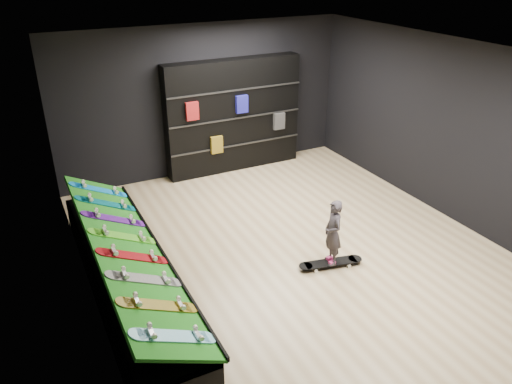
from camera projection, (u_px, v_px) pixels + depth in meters
name	position (u px, v px, depth m)	size (l,w,h in m)	color
floor	(290.00, 247.00, 7.88)	(6.00, 7.00, 0.01)	tan
ceiling	(297.00, 54.00, 6.56)	(6.00, 7.00, 0.01)	white
wall_back	(204.00, 100.00, 10.02)	(6.00, 0.02, 3.00)	black
wall_front	(495.00, 294.00, 4.41)	(6.00, 0.02, 3.00)	black
wall_left	(78.00, 202.00, 6.00)	(0.02, 7.00, 3.00)	black
wall_right	(446.00, 129.00, 8.43)	(0.02, 7.00, 3.00)	black
display_rack	(127.00, 278.00, 6.73)	(0.90, 4.50, 0.50)	black
turf_ramp	(127.00, 248.00, 6.55)	(1.00, 4.50, 0.04)	#125B0E
back_shelving	(233.00, 116.00, 10.25)	(2.88, 0.34, 2.31)	black
floor_skateboard	(331.00, 264.00, 7.38)	(0.98, 0.22, 0.09)	black
child	(332.00, 244.00, 7.23)	(0.23, 0.16, 0.60)	black
display_board_0	(174.00, 336.00, 5.02)	(0.98, 0.22, 0.09)	#0CB2E5
display_board_1	(158.00, 305.00, 5.45)	(0.98, 0.22, 0.09)	yellow
display_board_2	(145.00, 279.00, 5.89)	(0.98, 0.22, 0.09)	black
display_board_3	(133.00, 256.00, 6.33)	(0.98, 0.22, 0.09)	red
display_board_4	(123.00, 236.00, 6.76)	(0.98, 0.22, 0.09)	green
display_board_5	(114.00, 219.00, 7.20)	(0.98, 0.22, 0.09)	purple
display_board_6	(106.00, 203.00, 7.63)	(0.98, 0.22, 0.09)	#0C8C99
display_board_7	(99.00, 190.00, 8.07)	(0.98, 0.22, 0.09)	blue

